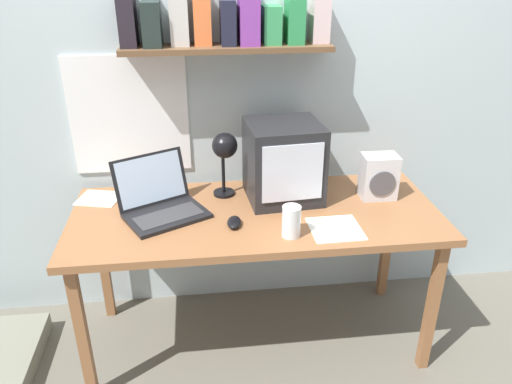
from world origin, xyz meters
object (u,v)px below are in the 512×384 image
object	(u,v)px
crt_monitor	(284,162)
computer_mouse	(234,222)
loose_paper_near_laptop	(335,229)
corner_desk	(256,224)
printed_handout	(99,198)
juice_glass	(291,223)
space_heater	(379,177)
laptop	(160,200)
desk_lamp	(225,151)

from	to	relation	value
crt_monitor	computer_mouse	distance (m)	0.39
crt_monitor	loose_paper_near_laptop	xyz separation A→B (m)	(0.17, -0.33, -0.18)
crt_monitor	corner_desk	bearing A→B (deg)	-142.14
corner_desk	printed_handout	distance (m)	0.76
crt_monitor	juice_glass	world-z (taller)	crt_monitor
juice_glass	loose_paper_near_laptop	size ratio (longest dim) A/B	0.61
crt_monitor	printed_handout	world-z (taller)	crt_monitor
printed_handout	space_heater	bearing A→B (deg)	-5.94
laptop	printed_handout	world-z (taller)	laptop
corner_desk	desk_lamp	world-z (taller)	desk_lamp
corner_desk	space_heater	size ratio (longest dim) A/B	7.82
corner_desk	juice_glass	bearing A→B (deg)	-62.06
desk_lamp	loose_paper_near_laptop	distance (m)	0.61
desk_lamp	space_heater	size ratio (longest dim) A/B	1.58
corner_desk	loose_paper_near_laptop	bearing A→B (deg)	-31.68
printed_handout	loose_paper_near_laptop	size ratio (longest dim) A/B	1.02
computer_mouse	loose_paper_near_laptop	bearing A→B (deg)	-10.98
juice_glass	computer_mouse	xyz separation A→B (m)	(-0.23, 0.11, -0.04)
crt_monitor	laptop	world-z (taller)	crt_monitor
corner_desk	crt_monitor	world-z (taller)	crt_monitor
corner_desk	juice_glass	xyz separation A→B (m)	(0.12, -0.22, 0.12)
juice_glass	space_heater	size ratio (longest dim) A/B	0.63
desk_lamp	loose_paper_near_laptop	size ratio (longest dim) A/B	1.52
crt_monitor	space_heater	world-z (taller)	crt_monitor
printed_handout	computer_mouse	bearing A→B (deg)	-28.31
corner_desk	crt_monitor	distance (m)	0.32
desk_lamp	loose_paper_near_laptop	world-z (taller)	desk_lamp
computer_mouse	printed_handout	world-z (taller)	computer_mouse
juice_glass	computer_mouse	world-z (taller)	juice_glass
juice_glass	space_heater	xyz separation A→B (m)	(0.48, 0.31, 0.05)
juice_glass	loose_paper_near_laptop	bearing A→B (deg)	8.32
laptop	printed_handout	size ratio (longest dim) A/B	1.96
space_heater	printed_handout	world-z (taller)	space_heater
crt_monitor	laptop	distance (m)	0.59
laptop	loose_paper_near_laptop	size ratio (longest dim) A/B	2.00
laptop	desk_lamp	world-z (taller)	desk_lamp
juice_glass	computer_mouse	size ratio (longest dim) A/B	1.20
juice_glass	loose_paper_near_laptop	world-z (taller)	juice_glass
laptop	printed_handout	bearing A→B (deg)	123.02
loose_paper_near_laptop	laptop	bearing A→B (deg)	161.73
crt_monitor	laptop	xyz separation A→B (m)	(-0.57, -0.08, -0.12)
space_heater	corner_desk	bearing A→B (deg)	-170.88
crt_monitor	loose_paper_near_laptop	size ratio (longest dim) A/B	1.66
computer_mouse	printed_handout	xyz separation A→B (m)	(-0.62, 0.33, -0.01)
corner_desk	space_heater	distance (m)	0.62
space_heater	desk_lamp	bearing A→B (deg)	176.91
loose_paper_near_laptop	computer_mouse	bearing A→B (deg)	169.02
computer_mouse	desk_lamp	bearing A→B (deg)	94.23
crt_monitor	space_heater	bearing A→B (deg)	-11.46
space_heater	computer_mouse	size ratio (longest dim) A/B	1.90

